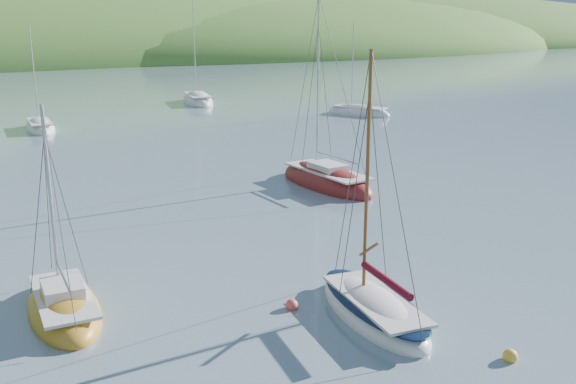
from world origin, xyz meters
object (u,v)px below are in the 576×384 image
distant_sloop_d (359,113)px  daysailer_white (373,310)px  sloop_red (326,182)px  distant_sloop_b (198,101)px  sailboat_yellow (64,308)px  distant_sloop_a (40,128)px

distant_sloop_d → daysailer_white: bearing=-151.3°
sloop_red → distant_sloop_b: bearing=75.7°
distant_sloop_d → sailboat_yellow: bearing=-163.4°
daysailer_white → distant_sloop_b: 56.86m
daysailer_white → sloop_red: sloop_red is taller
daysailer_white → sailboat_yellow: 10.11m
sailboat_yellow → distant_sloop_d: (36.54, 31.06, -0.00)m
sloop_red → daysailer_white: bearing=-120.7°
distant_sloop_d → sloop_red: bearing=-155.5°
sailboat_yellow → distant_sloop_b: bearing=66.4°
daysailer_white → distant_sloop_b: bearing=81.9°
daysailer_white → sloop_red: bearing=70.3°
sailboat_yellow → distant_sloop_b: size_ratio=0.59×
distant_sloop_a → sloop_red: bearing=-65.3°
distant_sloop_b → distant_sloop_d: 19.97m
daysailer_white → distant_sloop_d: size_ratio=0.92×
sloop_red → distant_sloop_d: size_ratio=1.18×
distant_sloop_b → distant_sloop_d: distant_sloop_b is taller
daysailer_white → distant_sloop_d: distant_sloop_d is taller
sailboat_yellow → daysailer_white: bearing=-27.9°
sloop_red → distant_sloop_d: sloop_red is taller
sailboat_yellow → distant_sloop_d: 47.96m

